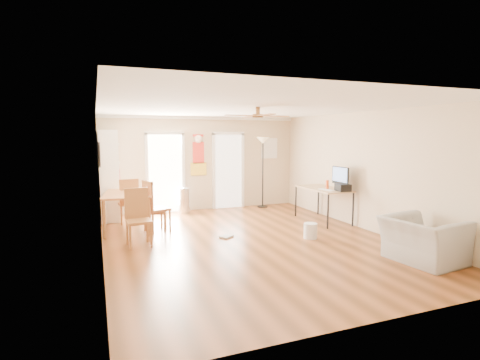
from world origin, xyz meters
name	(u,v)px	position (x,y,z in m)	size (l,w,h in m)	color
floor	(251,241)	(0.00, 0.00, 0.00)	(7.00, 7.00, 0.00)	brown
ceiling	(251,108)	(0.00, 0.00, 2.60)	(5.50, 7.00, 0.00)	silver
wall_back	(203,163)	(0.00, 3.50, 1.30)	(5.50, 0.04, 2.60)	beige
wall_front	(378,208)	(0.00, -3.50, 1.30)	(5.50, 0.04, 2.60)	beige
wall_left	(100,182)	(-2.75, 0.00, 1.30)	(0.04, 7.00, 2.60)	beige
wall_right	(366,171)	(2.75, 0.00, 1.30)	(0.04, 7.00, 2.60)	beige
crown_molding	(251,110)	(0.00, 0.00, 2.56)	(5.50, 7.00, 0.08)	white
kitchen_doorway	(165,174)	(-1.05, 3.48, 1.05)	(0.90, 0.10, 2.10)	white
bathroom_doorway	(228,171)	(0.75, 3.48, 1.05)	(0.80, 0.10, 2.10)	white
wall_decal	(198,155)	(-0.13, 3.48, 1.55)	(0.46, 0.03, 1.10)	red
ac_grille	(269,148)	(2.05, 3.47, 1.70)	(0.50, 0.04, 0.60)	white
framed_poster	(99,154)	(-2.73, 1.40, 1.70)	(0.04, 0.66, 0.48)	black
ceiling_fan	(258,116)	(0.00, -0.30, 2.43)	(1.24, 1.24, 0.20)	#593819
bookshelf	(109,175)	(-2.51, 3.07, 1.10)	(0.44, 0.99, 2.21)	silver
dining_table	(129,211)	(-2.15, 1.90, 0.41)	(0.99, 1.65, 0.83)	olive
dining_chair_right_a	(157,209)	(-1.60, 1.46, 0.48)	(0.40, 0.40, 0.97)	olive
dining_chair_right_b	(157,206)	(-1.60, 1.44, 0.56)	(0.46, 0.46, 1.11)	#9F5B33
dining_chair_near	(139,218)	(-2.09, 0.46, 0.54)	(0.44, 0.44, 1.07)	#93572F
dining_chair_far	(128,201)	(-2.12, 2.50, 0.53)	(0.44, 0.44, 1.07)	#996631
trash_can	(184,200)	(-0.62, 3.15, 0.34)	(0.32, 0.32, 0.68)	silver
torchiere_lamp	(263,172)	(1.70, 3.17, 1.02)	(0.38, 0.38, 2.03)	black
computer_desk	(323,204)	(2.32, 1.01, 0.41)	(0.76, 1.51, 0.81)	tan
imac	(340,179)	(2.47, 0.55, 1.09)	(0.08, 0.59, 0.55)	black
keyboard	(327,190)	(2.20, 0.69, 0.82)	(0.13, 0.41, 0.02)	silver
printer	(343,188)	(2.45, 0.41, 0.89)	(0.27, 0.32, 0.16)	black
orange_bottle	(327,185)	(2.30, 0.81, 0.92)	(0.07, 0.07, 0.21)	#E94914
wastebasket_a	(310,231)	(1.20, -0.25, 0.15)	(0.27, 0.27, 0.31)	silver
floor_cloth	(226,237)	(-0.36, 0.43, 0.02)	(0.25, 0.20, 0.04)	#A3A39E
armchair	(423,240)	(2.15, -2.15, 0.37)	(1.13, 0.99, 0.74)	#999894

